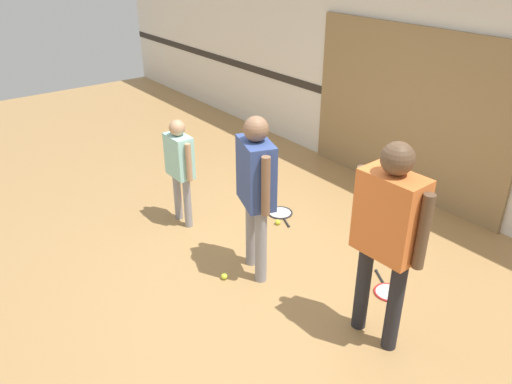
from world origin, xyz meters
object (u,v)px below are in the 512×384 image
object	(u,v)px
tennis_ball_near_instructor	(224,276)
tennis_ball_by_spare_racket	(278,222)
person_student_left	(180,161)
person_student_right	(388,226)
racket_spare_on_floor	(280,213)
person_instructor	(256,181)
racket_second_spare	(388,291)

from	to	relation	value
tennis_ball_near_instructor	tennis_ball_by_spare_racket	world-z (taller)	same
person_student_left	person_student_right	bearing A→B (deg)	7.20
racket_spare_on_floor	person_student_left	bearing A→B (deg)	-95.68
person_instructor	tennis_ball_near_instructor	size ratio (longest dim) A/B	25.40
person_instructor	racket_spare_on_floor	xyz separation A→B (m)	(-0.76, 0.97, -1.03)
person_instructor	person_student_right	size ratio (longest dim) A/B	0.93
person_instructor	tennis_ball_near_instructor	world-z (taller)	person_instructor
racket_second_spare	tennis_ball_by_spare_racket	xyz separation A→B (m)	(-1.64, -0.03, 0.02)
person_student_left	racket_second_spare	bearing A→B (deg)	21.07
racket_spare_on_floor	tennis_ball_near_instructor	world-z (taller)	tennis_ball_near_instructor
person_student_right	racket_second_spare	world-z (taller)	person_student_right
person_student_left	person_student_right	world-z (taller)	person_student_right
racket_spare_on_floor	tennis_ball_by_spare_racket	size ratio (longest dim) A/B	8.15
person_student_left	person_instructor	bearing A→B (deg)	4.05
person_student_right	racket_spare_on_floor	xyz separation A→B (m)	(-2.12, 0.74, -1.10)
person_instructor	racket_spare_on_floor	world-z (taller)	person_instructor
racket_spare_on_floor	tennis_ball_by_spare_racket	distance (m)	0.26
racket_spare_on_floor	tennis_ball_near_instructor	distance (m)	1.47
racket_spare_on_floor	racket_second_spare	world-z (taller)	same
person_student_right	racket_spare_on_floor	size ratio (longest dim) A/B	3.35
person_student_right	racket_second_spare	xyz separation A→B (m)	(-0.30, 0.58, -1.10)
tennis_ball_by_spare_racket	racket_spare_on_floor	bearing A→B (deg)	132.64
racket_second_spare	tennis_ball_near_instructor	distance (m)	1.62
racket_spare_on_floor	person_student_right	bearing A→B (deg)	3.48
tennis_ball_near_instructor	tennis_ball_by_spare_racket	size ratio (longest dim) A/B	1.00
person_student_left	tennis_ball_by_spare_racket	bearing A→B (deg)	49.70
person_student_left	racket_second_spare	distance (m)	2.66
person_instructor	racket_second_spare	bearing A→B (deg)	57.06
person_student_right	racket_spare_on_floor	bearing A→B (deg)	-20.96
racket_spare_on_floor	racket_second_spare	size ratio (longest dim) A/B	1.04
person_student_right	tennis_ball_near_instructor	bearing A→B (deg)	19.65
tennis_ball_near_instructor	person_instructor	bearing A→B (deg)	75.13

